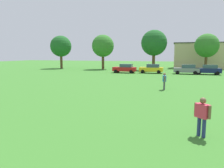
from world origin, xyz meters
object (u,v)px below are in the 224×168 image
at_px(tree_center_right, 207,46).
at_px(parked_car_red_0, 125,68).
at_px(tree_far_left, 61,46).
at_px(tree_center_left, 154,43).
at_px(parked_car_gray_2, 187,69).
at_px(bystander_midfield, 164,80).
at_px(tree_left, 103,46).
at_px(parked_car_yellow_1, 152,69).
at_px(parked_car_navy_3, 208,70).
at_px(adult_bystander, 202,114).

bearing_deg(tree_center_right, parked_car_red_0, -144.36).
height_order(tree_far_left, tree_center_left, tree_center_left).
bearing_deg(parked_car_gray_2, parked_car_red_0, 3.98).
distance_m(tree_center_left, tree_center_right, 11.12).
relative_size(bystander_midfield, tree_left, 0.21).
relative_size(parked_car_yellow_1, tree_far_left, 0.53).
height_order(parked_car_red_0, tree_center_right, tree_center_right).
height_order(tree_left, tree_center_left, tree_center_left).
relative_size(tree_left, tree_center_right, 1.02).
bearing_deg(parked_car_navy_3, tree_far_left, -12.48).
bearing_deg(parked_car_yellow_1, bystander_midfield, 100.24).
bearing_deg(tree_left, tree_center_left, 4.32).
bearing_deg(bystander_midfield, parked_car_red_0, 15.61).
bearing_deg(parked_car_red_0, parked_car_gray_2, -176.02).
xyz_separation_m(parked_car_yellow_1, tree_center_right, (10.38, 10.14, 4.45)).
bearing_deg(parked_car_gray_2, parked_car_yellow_1, -0.47).
bearing_deg(parked_car_yellow_1, parked_car_gray_2, 179.53).
bearing_deg(tree_far_left, parked_car_navy_3, -12.48).
height_order(parked_car_red_0, parked_car_yellow_1, same).
bearing_deg(tree_left, parked_car_yellow_1, -31.43).
relative_size(bystander_midfield, tree_center_right, 0.21).
distance_m(parked_car_gray_2, parked_car_navy_3, 3.49).
relative_size(bystander_midfield, parked_car_navy_3, 0.39).
bearing_deg(parked_car_red_0, adult_bystander, 109.44).
relative_size(adult_bystander, parked_car_navy_3, 0.39).
bearing_deg(tree_center_left, parked_car_navy_3, -38.86).
bearing_deg(tree_center_left, adult_bystander, -80.99).
bearing_deg(tree_far_left, tree_left, 0.48).
bearing_deg(parked_car_yellow_1, parked_car_navy_3, -179.41).
distance_m(adult_bystander, parked_car_gray_2, 30.53).
distance_m(bystander_midfield, parked_car_red_0, 19.65).
bearing_deg(bystander_midfield, parked_car_yellow_1, 0.96).
height_order(parked_car_yellow_1, tree_center_right, tree_center_right).
bearing_deg(parked_car_red_0, tree_far_left, -24.13).
xyz_separation_m(adult_bystander, parked_car_navy_3, (4.04, 30.68, -0.14)).
distance_m(parked_car_red_0, tree_far_left, 20.52).
bearing_deg(parked_car_navy_3, adult_bystander, 82.49).
distance_m(parked_car_navy_3, tree_center_left, 14.07).
xyz_separation_m(parked_car_red_0, tree_center_right, (15.29, 10.96, 4.45)).
distance_m(parked_car_red_0, parked_car_navy_3, 14.57).
xyz_separation_m(bystander_midfield, parked_car_red_0, (-8.27, 17.82, -0.13)).
bearing_deg(adult_bystander, tree_center_right, 127.11).
distance_m(parked_car_yellow_1, tree_far_left, 24.72).
relative_size(parked_car_red_0, parked_car_gray_2, 1.00).
bearing_deg(parked_car_navy_3, parked_car_yellow_1, 0.59).
distance_m(bystander_midfield, parked_car_navy_3, 19.76).
xyz_separation_m(bystander_midfield, tree_far_left, (-26.52, 26.00, 4.44)).
relative_size(bystander_midfield, tree_center_left, 0.19).
relative_size(parked_car_navy_3, tree_far_left, 0.53).
height_order(parked_car_yellow_1, parked_car_navy_3, same).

